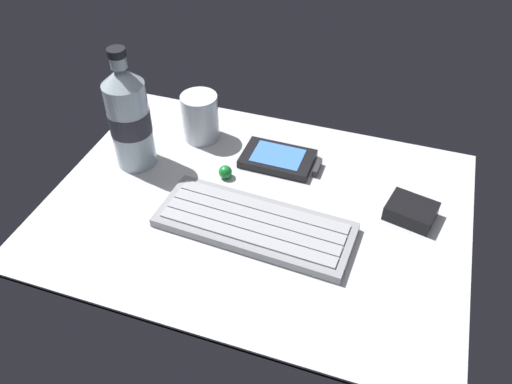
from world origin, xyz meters
TOP-DOWN VIEW (x-y plane):
  - ground_plane at (0.00, -0.23)cm, footprint 64.00×48.00cm
  - keyboard at (1.29, -4.49)cm, footprint 29.60×12.70cm
  - handheld_device at (0.66, 11.50)cm, footprint 12.88×7.78cm
  - juice_cup at (-15.06, 14.04)cm, footprint 6.40×6.40cm
  - water_bottle at (-22.67, 4.03)cm, footprint 6.73×6.73cm
  - charger_block at (22.79, 5.28)cm, footprint 8.06×7.01cm
  - trackball_mouse at (-7.00, 5.00)cm, footprint 2.20×2.20cm

SIDE VIEW (x-z plane):
  - ground_plane at x=0.00cm, z-range -2.39..0.41cm
  - handheld_device at x=0.66cm, z-range -0.02..1.48cm
  - keyboard at x=1.29cm, z-range -0.04..1.66cm
  - trackball_mouse at x=-7.00cm, z-range 0.00..2.20cm
  - charger_block at x=22.79cm, z-range 0.00..2.40cm
  - juice_cup at x=-15.06cm, z-range -0.34..8.16cm
  - water_bottle at x=-22.67cm, z-range -1.39..19.41cm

